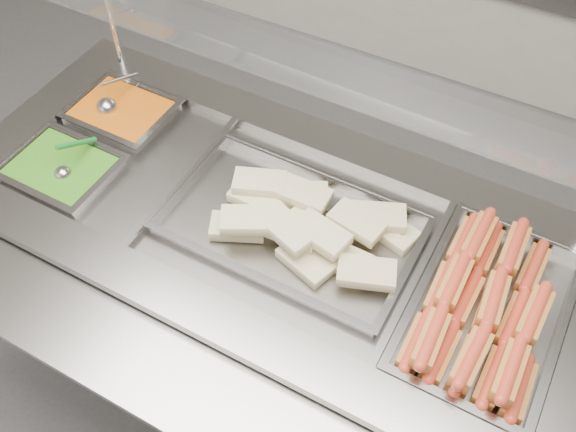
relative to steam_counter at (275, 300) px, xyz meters
The scene contains 11 objects.
steam_counter is the anchor object (origin of this frame).
tray_rail 0.67m from the steam_counter, 90.55° to the right, with size 1.85×0.40×0.05m.
sneeze_guard 0.86m from the steam_counter, 89.45° to the left, with size 1.70×0.32×0.45m.
pan_hotdogs 0.77m from the steam_counter, ahead, with size 0.35×0.57×0.10m.
pan_wraps 0.44m from the steam_counter, ahead, with size 0.70×0.42×0.07m.
pan_beans 0.80m from the steam_counter, 166.78° to the left, with size 0.31×0.25×0.10m.
pan_peas 0.80m from the steam_counter, 167.88° to the right, with size 0.31×0.25×0.10m.
hotdogs_in_buns 0.78m from the steam_counter, ahead, with size 0.31×0.54×0.12m.
tortilla_wraps 0.49m from the steam_counter, ahead, with size 0.58×0.35×0.10m.
ladle 0.86m from the steam_counter, 168.66° to the left, with size 0.07×0.21×0.14m.
serving_spoon 0.80m from the steam_counter, 166.85° to the right, with size 0.06×0.19×0.14m.
Camera 1 is at (0.68, -0.51, 2.34)m, focal length 40.00 mm.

